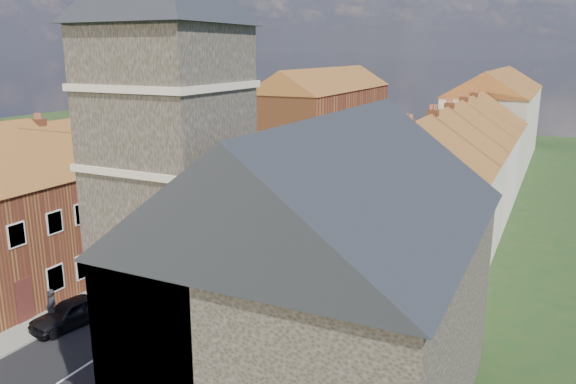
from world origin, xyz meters
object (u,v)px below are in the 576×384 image
Objects in this scene: car_near at (71,312)px; car_far at (323,183)px; lamppost at (232,183)px; car_mid at (282,215)px; pedestrian_left_b at (152,260)px; car_distant at (379,155)px; pedestrian_right at (277,299)px; pedestrian_left at (52,308)px; church at (306,259)px.

car_far is at bearing 101.67° from car_near.
lamppost reaches higher than car_far.
car_near is 0.93× the size of car_mid.
car_far is 2.71× the size of pedestrian_left_b.
pedestrian_right is (7.64, -40.49, 0.36)m from car_distant.
car_near is 2.39× the size of pedestrian_left_b.
car_near is at bearing 55.92° from pedestrian_left.
pedestrian_left_b is (-0.86, -22.86, 0.29)m from car_far.
car_distant is 2.66× the size of pedestrian_right.
church is 8.60× the size of pedestrian_left.
car_near is at bearing 173.37° from church.
car_mid is (-10.86, 19.82, -5.21)m from church.
car_near is 9.56m from pedestrian_right.
church reaches higher than car_near.
car_mid is at bearing -57.09° from pedestrian_right.
pedestrian_left reaches higher than car_near.
lamppost is at bearing -115.87° from car_mid.
church is at bearing -50.77° from car_mid.
pedestrian_right is at bearing -49.65° from lamppost.
church is at bearing 131.62° from pedestrian_right.
car_mid is at bearing 88.52° from pedestrian_left.
car_mid reaches higher than car_near.
car_mid is 0.95× the size of car_far.
pedestrian_left is at bearing -116.83° from car_near.
pedestrian_right is (8.80, 5.34, 0.05)m from pedestrian_left.
car_distant is at bearing 84.57° from pedestrian_left_b.
car_mid is at bearing 97.09° from car_near.
car_far is at bearing 84.11° from pedestrian_left_b.
car_mid is (2.31, 3.14, -2.87)m from lamppost.
car_near is at bearing -92.18° from car_distant.
church is 3.08× the size of car_distant.
pedestrian_left_b is (0.00, 6.97, -0.10)m from pedestrian_left.
church is 16.01m from pedestrian_left_b.
car_near is 2.12× the size of pedestrian_left.
pedestrian_left is (-13.06, 0.85, -4.87)m from church.
car_distant is at bearing -72.24° from pedestrian_right.
pedestrian_left_b is at bearing -89.88° from car_mid.
church reaches higher than lamppost.
lamppost reaches higher than pedestrian_right.
car_distant is 45.84m from pedestrian_left.
lamppost is 14.33m from car_far.
car_mid is 2.17× the size of pedestrian_right.
car_distant reaches higher than car_near.
car_far is (0.98, 14.00, -2.92)m from lamppost.
car_distant is at bearing 104.31° from church.
car_distant is 2.80× the size of pedestrian_left.
pedestrian_left_b is (-2.20, -12.00, 0.24)m from car_mid.
lamppost is 1.21× the size of car_distant.
car_near is at bearing -94.99° from car_far.
church reaches higher than pedestrian_left.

